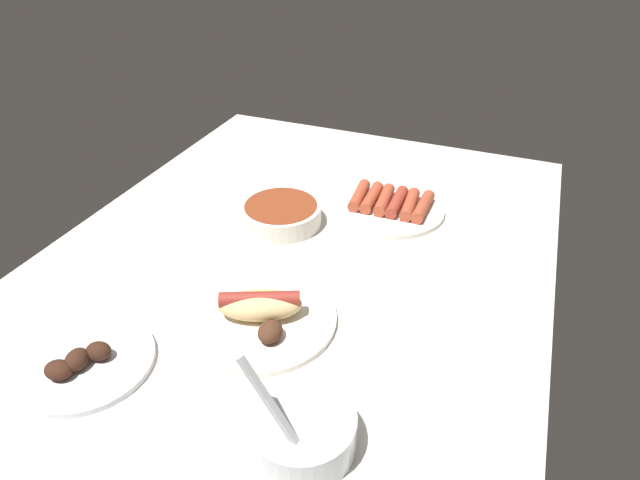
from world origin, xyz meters
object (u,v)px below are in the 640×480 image
plate_sausages (390,205)px  plate_grilled_meat (86,362)px  bowl_chili (281,213)px  plate_hotdog_assembled (261,313)px  bowl_coleslaw (302,429)px

plate_sausages → plate_grilled_meat: size_ratio=1.20×
plate_sausages → bowl_chili: bearing=-55.5°
plate_hotdog_assembled → plate_grilled_meat: plate_hotdog_assembled is taller
bowl_coleslaw → plate_grilled_meat: bearing=-90.6°
plate_sausages → plate_hotdog_assembled: plate_hotdog_assembled is taller
bowl_coleslaw → plate_hotdog_assembled: bowl_coleslaw is taller
bowl_chili → plate_grilled_meat: bowl_chili is taller
bowl_coleslaw → plate_sausages: 58.80cm
plate_grilled_meat → plate_hotdog_assembled: bearing=132.8°
plate_sausages → plate_grilled_meat: (58.18, -28.66, -0.36)cm
bowl_chili → plate_hotdog_assembled: size_ratio=0.67×
plate_hotdog_assembled → bowl_coleslaw: bearing=39.3°
plate_sausages → plate_hotdog_assembled: (40.52, -9.58, 0.51)cm
plate_sausages → bowl_chili: bowl_chili is taller
bowl_coleslaw → plate_hotdog_assembled: 23.32cm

